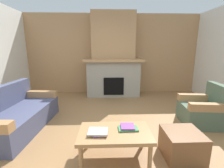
# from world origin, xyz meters

# --- Properties ---
(ground) EXTENTS (9.00, 9.00, 0.00)m
(ground) POSITION_xyz_m (0.00, 0.00, 0.00)
(ground) COLOR olive
(wall_back_wood_panel) EXTENTS (6.00, 0.12, 2.70)m
(wall_back_wood_panel) POSITION_xyz_m (0.00, 3.00, 1.35)
(wall_back_wood_panel) COLOR tan
(wall_back_wood_panel) RESTS_ON ground
(fireplace) EXTENTS (1.90, 0.82, 2.70)m
(fireplace) POSITION_xyz_m (0.00, 2.62, 1.16)
(fireplace) COLOR gray
(fireplace) RESTS_ON ground
(couch) EXTENTS (0.97, 1.85, 0.85)m
(couch) POSITION_xyz_m (-1.98, 0.29, 0.29)
(couch) COLOR #474C6B
(couch) RESTS_ON ground
(armchair) EXTENTS (0.84, 0.84, 0.85)m
(armchair) POSITION_xyz_m (1.79, 0.39, 0.29)
(armchair) COLOR #4C604C
(armchair) RESTS_ON ground
(coffee_table) EXTENTS (1.00, 0.60, 0.43)m
(coffee_table) POSITION_xyz_m (-0.12, -0.65, 0.38)
(coffee_table) COLOR #A87A4C
(coffee_table) RESTS_ON ground
(ottoman) EXTENTS (0.52, 0.52, 0.40)m
(ottoman) POSITION_xyz_m (0.86, -0.65, 0.20)
(ottoman) COLOR brown
(ottoman) RESTS_ON ground
(book_stack_near_edge) EXTENTS (0.27, 0.24, 0.05)m
(book_stack_near_edge) POSITION_xyz_m (-0.34, -0.70, 0.45)
(book_stack_near_edge) COLOR #7A3D84
(book_stack_near_edge) RESTS_ON coffee_table
(book_stack_center) EXTENTS (0.28, 0.22, 0.04)m
(book_stack_center) POSITION_xyz_m (0.07, -0.59, 0.45)
(book_stack_center) COLOR #3D7F4C
(book_stack_center) RESTS_ON coffee_table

